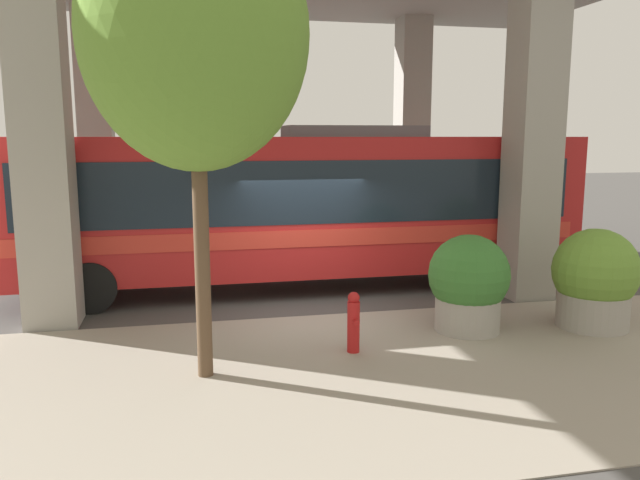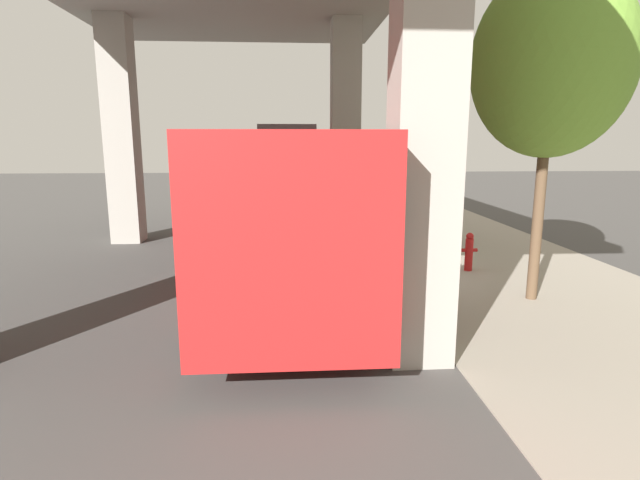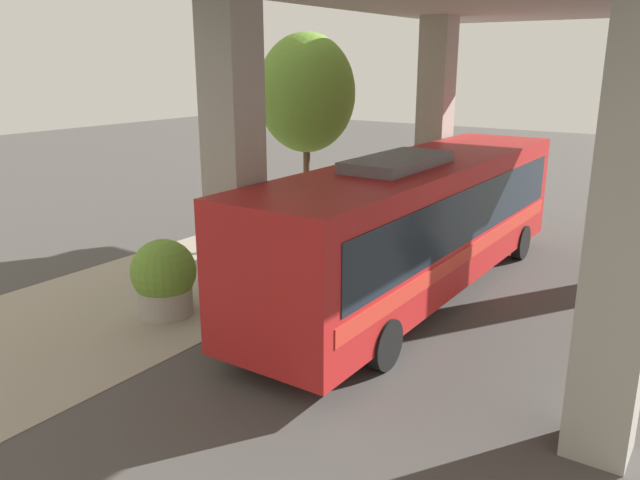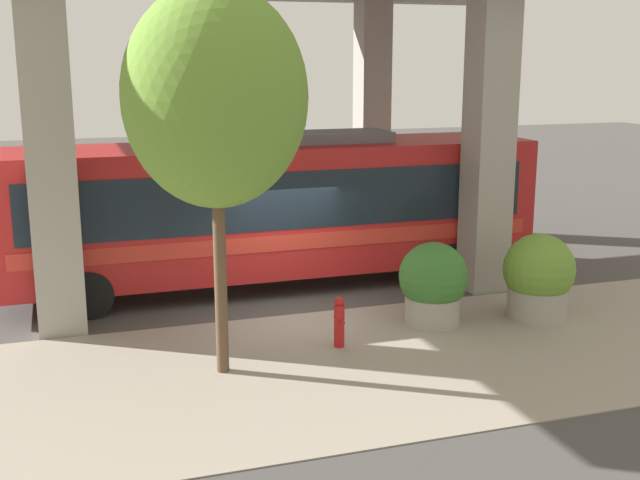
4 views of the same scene
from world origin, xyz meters
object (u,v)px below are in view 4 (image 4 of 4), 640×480
(fire_hydrant, at_px, (339,322))
(planter_middle, at_px, (433,284))
(street_tree_near, at_px, (215,98))
(bus, at_px, (274,204))
(planter_front, at_px, (539,277))

(fire_hydrant, height_order, planter_middle, planter_middle)
(fire_hydrant, distance_m, street_tree_near, 4.76)
(street_tree_near, bearing_deg, fire_hydrant, -77.96)
(bus, distance_m, fire_hydrant, 4.71)
(fire_hydrant, bearing_deg, planter_front, -85.26)
(planter_middle, distance_m, street_tree_near, 5.99)
(planter_middle, height_order, street_tree_near, street_tree_near)
(planter_front, relative_size, planter_middle, 1.04)
(bus, bearing_deg, street_tree_near, 155.42)
(bus, height_order, fire_hydrant, bus)
(planter_middle, xyz_separation_m, street_tree_near, (-1.12, 4.50, 3.79))
(street_tree_near, bearing_deg, planter_middle, -75.98)
(fire_hydrant, height_order, street_tree_near, street_tree_near)
(planter_middle, relative_size, street_tree_near, 0.26)
(planter_front, bearing_deg, bus, 47.50)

